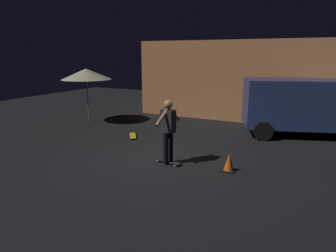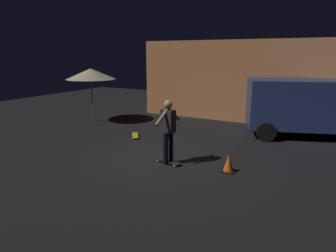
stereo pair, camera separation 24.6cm
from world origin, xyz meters
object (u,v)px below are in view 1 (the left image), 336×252
(skateboard_ridden, at_px, (168,161))
(traffic_cone, at_px, (229,163))
(skateboard_spare, at_px, (133,136))
(parked_van, at_px, (311,104))
(patio_umbrella, at_px, (86,74))
(skater, at_px, (168,126))

(skateboard_ridden, xyz_separation_m, traffic_cone, (1.63, 0.21, 0.16))
(skateboard_spare, bearing_deg, traffic_cone, -21.91)
(parked_van, xyz_separation_m, skateboard_ridden, (-3.24, -5.00, -1.11))
(skateboard_ridden, bearing_deg, patio_umbrella, 150.65)
(parked_van, height_order, patio_umbrella, patio_umbrella)
(parked_van, relative_size, skateboard_ridden, 6.18)
(skateboard_spare, height_order, traffic_cone, traffic_cone)
(parked_van, xyz_separation_m, patio_umbrella, (-8.65, -1.95, 0.91))
(skateboard_ridden, distance_m, skateboard_spare, 2.94)
(skateboard_spare, relative_size, skater, 0.45)
(skateboard_ridden, xyz_separation_m, skater, (-0.00, 0.00, 0.98))
(parked_van, relative_size, skater, 2.98)
(skateboard_spare, bearing_deg, skater, -37.74)
(patio_umbrella, bearing_deg, parked_van, 12.71)
(skateboard_spare, xyz_separation_m, traffic_cone, (3.96, -1.59, 0.16))
(patio_umbrella, relative_size, skater, 1.38)
(skateboard_ridden, height_order, traffic_cone, traffic_cone)
(parked_van, bearing_deg, skater, -122.92)
(patio_umbrella, distance_m, traffic_cone, 7.82)
(traffic_cone, bearing_deg, skateboard_spare, 158.09)
(skateboard_ridden, bearing_deg, skater, 180.00)
(skateboard_ridden, relative_size, skateboard_spare, 1.07)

